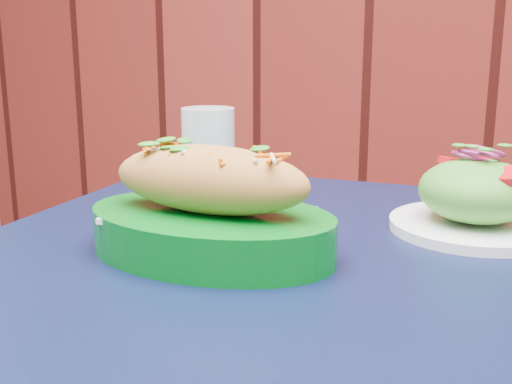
% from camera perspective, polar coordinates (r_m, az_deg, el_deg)
% --- Properties ---
extents(cafe_table, '(0.84, 0.84, 0.75)m').
position_cam_1_polar(cafe_table, '(0.69, 5.49, -13.47)').
color(cafe_table, black).
rests_on(cafe_table, ground).
extents(banh_mi_basket, '(0.27, 0.18, 0.13)m').
position_cam_1_polar(banh_mi_basket, '(0.67, -4.07, -1.69)').
color(banh_mi_basket, '#015F14').
rests_on(banh_mi_basket, cafe_table).
extents(salad_plate, '(0.20, 0.20, 0.10)m').
position_cam_1_polar(salad_plate, '(0.80, 18.99, -0.53)').
color(salad_plate, white).
rests_on(salad_plate, cafe_table).
extents(water_glass, '(0.08, 0.08, 0.12)m').
position_cam_1_polar(water_glass, '(0.94, -4.25, 3.66)').
color(water_glass, silver).
rests_on(water_glass, cafe_table).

